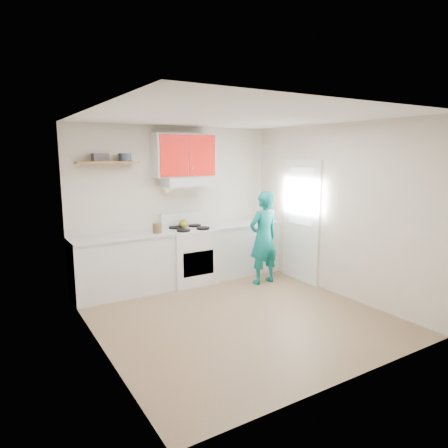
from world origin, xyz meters
TOP-DOWN VIEW (x-y plane):
  - floor at (0.00, 0.00)m, footprint 3.80×3.80m
  - ceiling at (0.00, 0.00)m, footprint 3.60×3.80m
  - back_wall at (0.00, 1.90)m, footprint 3.60×0.04m
  - front_wall at (0.00, -1.90)m, footprint 3.60×0.04m
  - left_wall at (-1.80, 0.00)m, footprint 0.04×3.80m
  - right_wall at (1.80, 0.00)m, footprint 0.04×3.80m
  - door at (1.78, 0.70)m, footprint 0.05×0.85m
  - door_glass at (1.75, 0.70)m, footprint 0.01×0.55m
  - counter_left at (-1.04, 1.60)m, footprint 1.52×0.60m
  - counter_right at (1.14, 1.60)m, footprint 1.32×0.60m
  - stove at (0.10, 1.57)m, footprint 0.76×0.65m
  - range_hood at (0.10, 1.68)m, footprint 0.76×0.44m
  - upper_cabinets at (0.10, 1.73)m, footprint 1.02×0.33m
  - shelf at (-1.15, 1.75)m, footprint 0.90×0.30m
  - books at (-1.25, 1.76)m, footprint 0.23×0.17m
  - tin at (-0.89, 1.74)m, footprint 0.24×0.24m
  - kettle at (0.07, 1.72)m, footprint 0.21×0.21m
  - crock at (-0.49, 1.52)m, footprint 0.19×0.19m
  - cutting_board at (0.78, 1.59)m, footprint 0.38×0.32m
  - silicone_mat at (1.56, 1.60)m, footprint 0.39×0.36m
  - person at (1.14, 0.90)m, footprint 0.58×0.40m

SIDE VIEW (x-z plane):
  - floor at x=0.00m, z-range 0.00..0.00m
  - counter_left at x=-1.04m, z-range 0.00..0.90m
  - counter_right at x=1.14m, z-range 0.00..0.90m
  - stove at x=0.10m, z-range 0.00..0.92m
  - person at x=1.14m, z-range 0.00..1.55m
  - silicone_mat at x=1.56m, z-range 0.90..0.91m
  - cutting_board at x=0.78m, z-range 0.90..0.92m
  - crock at x=-0.49m, z-range 0.90..1.08m
  - kettle at x=0.07m, z-range 0.92..1.06m
  - door at x=1.78m, z-range 0.00..2.05m
  - back_wall at x=0.00m, z-range 0.00..2.60m
  - front_wall at x=0.00m, z-range 0.00..2.60m
  - left_wall at x=-1.80m, z-range 0.00..2.60m
  - right_wall at x=1.80m, z-range 0.00..2.60m
  - door_glass at x=1.75m, z-range 0.98..1.92m
  - range_hood at x=0.10m, z-range 1.62..1.77m
  - shelf at x=-1.15m, z-range 2.00..2.04m
  - books at x=-1.25m, z-range 2.04..2.15m
  - tin at x=-0.89m, z-range 2.04..2.16m
  - upper_cabinets at x=0.10m, z-range 1.77..2.47m
  - ceiling at x=0.00m, z-range 2.58..2.62m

